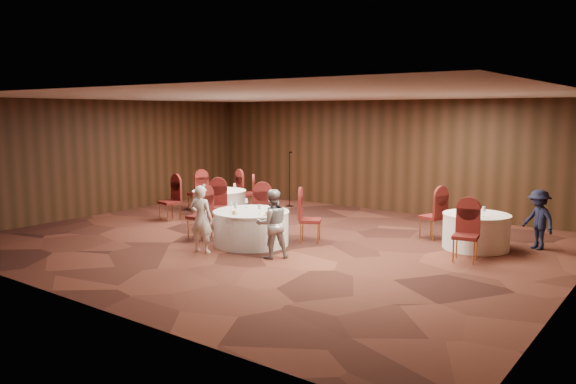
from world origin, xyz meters
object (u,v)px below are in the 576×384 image
Objects in this scene: table_right at (476,231)px; mic_stand at (290,190)px; woman_b at (272,224)px; woman_a at (201,219)px; man_c at (538,220)px; table_left at (219,204)px; table_main at (251,227)px.

table_right is 6.63m from mic_stand.
mic_stand is at bearing -109.70° from woman_b.
woman_a is at bearing -140.17° from table_right.
table_right is 1.10× the size of man_c.
table_left and table_right have the same top height.
mic_stand is at bearing 116.95° from table_main.
woman_a is at bearing -71.18° from mic_stand.
mic_stand is 1.33× the size of man_c.
table_right is at bearing -110.11° from man_c.
table_main is 1.31× the size of man_c.
woman_b is (3.84, -2.55, 0.31)m from table_left.
table_right is (6.81, 0.61, 0.00)m from table_left.
woman_a is (-4.41, -3.68, 0.32)m from table_right.
woman_a is at bearing -108.03° from table_main.
table_right is 1.01× the size of woman_b.
woman_b is (1.44, 0.51, -0.01)m from woman_a.
table_main is 3.38m from table_left.
mic_stand is 7.50m from man_c.
mic_stand is 6.14m from woman_b.
man_c is at bearing 32.59° from table_main.
mic_stand is 1.23× the size of woman_b.
woman_a reaches higher than woman_b.
woman_a reaches higher than man_c.
table_left is 6.84m from table_right.
table_right is at bearing -153.23° from woman_a.
table_main is at bearing -147.82° from table_right.
man_c is (7.87, 1.33, 0.26)m from table_left.
woman_a is 7.01m from man_c.
man_c is (1.06, 0.72, 0.26)m from table_right.
man_c is (7.39, -1.26, 0.14)m from mic_stand.
table_main is 1.19× the size of woman_a.
table_main is at bearing -83.17° from woman_b.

